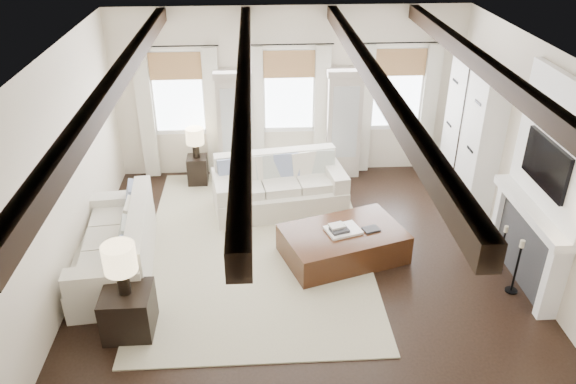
{
  "coord_description": "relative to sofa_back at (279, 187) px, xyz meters",
  "views": [
    {
      "loc": [
        -0.62,
        -6.35,
        5.04
      ],
      "look_at": [
        -0.2,
        0.72,
        1.15
      ],
      "focal_mm": 35.0,
      "sensor_mm": 36.0,
      "label": 1
    }
  ],
  "objects": [
    {
      "name": "ground",
      "position": [
        0.26,
        -2.27,
        -0.39
      ],
      "size": [
        7.5,
        7.5,
        0.0
      ],
      "primitive_type": "plane",
      "color": "black",
      "rests_on": "ground"
    },
    {
      "name": "room_shell",
      "position": [
        1.01,
        -1.37,
        1.49
      ],
      "size": [
        6.54,
        7.54,
        3.22
      ],
      "color": "#EEE1CA",
      "rests_on": "ground"
    },
    {
      "name": "area_rug",
      "position": [
        -0.42,
        -1.2,
        -0.38
      ],
      "size": [
        3.44,
        5.05,
        0.02
      ],
      "primitive_type": "cube",
      "color": "#BAB394",
      "rests_on": "ground"
    },
    {
      "name": "sofa_back",
      "position": [
        0.0,
        0.0,
        0.0
      ],
      "size": [
        2.37,
        1.34,
        0.96
      ],
      "color": "silver",
      "rests_on": "ground"
    },
    {
      "name": "sofa_left",
      "position": [
        -2.41,
        -1.7,
        -0.0
      ],
      "size": [
        1.26,
        2.39,
        0.99
      ],
      "color": "silver",
      "rests_on": "ground"
    },
    {
      "name": "ottoman",
      "position": [
        0.91,
        -1.57,
        -0.16
      ],
      "size": [
        2.03,
        1.6,
        0.47
      ],
      "primitive_type": "cube",
      "rotation": [
        0.0,
        0.0,
        0.31
      ],
      "color": "black",
      "rests_on": "ground"
    },
    {
      "name": "tray",
      "position": [
        0.89,
        -1.58,
        0.09
      ],
      "size": [
        0.59,
        0.52,
        0.04
      ],
      "primitive_type": "cube",
      "rotation": [
        0.0,
        0.0,
        0.31
      ],
      "color": "white",
      "rests_on": "ottoman"
    },
    {
      "name": "book_lower",
      "position": [
        0.83,
        -1.63,
        0.13
      ],
      "size": [
        0.31,
        0.27,
        0.04
      ],
      "primitive_type": "cube",
      "rotation": [
        0.0,
        0.0,
        0.31
      ],
      "color": "#262628",
      "rests_on": "tray"
    },
    {
      "name": "book_upper",
      "position": [
        0.8,
        -1.57,
        0.17
      ],
      "size": [
        0.26,
        0.23,
        0.03
      ],
      "primitive_type": "cube",
      "rotation": [
        0.0,
        0.0,
        0.31
      ],
      "color": "beige",
      "rests_on": "book_lower"
    },
    {
      "name": "book_loose",
      "position": [
        1.32,
        -1.57,
        0.09
      ],
      "size": [
        0.28,
        0.25,
        0.03
      ],
      "primitive_type": "cube",
      "rotation": [
        0.0,
        0.0,
        0.31
      ],
      "color": "#262628",
      "rests_on": "ottoman"
    },
    {
      "name": "side_table_front",
      "position": [
        -2.04,
        -3.03,
        -0.09
      ],
      "size": [
        0.61,
        0.61,
        0.61
      ],
      "primitive_type": "cube",
      "color": "black",
      "rests_on": "ground"
    },
    {
      "name": "lamp_front",
      "position": [
        -2.04,
        -3.03,
        0.69
      ],
      "size": [
        0.4,
        0.4,
        0.69
      ],
      "color": "black",
      "rests_on": "side_table_front"
    },
    {
      "name": "side_table_back",
      "position": [
        -1.5,
        1.01,
        -0.12
      ],
      "size": [
        0.37,
        0.37,
        0.55
      ],
      "primitive_type": "cube",
      "color": "black",
      "rests_on": "ground"
    },
    {
      "name": "lamp_back",
      "position": [
        -1.5,
        1.01,
        0.55
      ],
      "size": [
        0.33,
        0.33,
        0.57
      ],
      "color": "black",
      "rests_on": "side_table_back"
    },
    {
      "name": "candlestick_near",
      "position": [
        3.16,
        -2.55,
        -0.04
      ],
      "size": [
        0.17,
        0.17,
        0.86
      ],
      "color": "black",
      "rests_on": "ground"
    },
    {
      "name": "candlestick_far",
      "position": [
        3.16,
        -2.05,
        -0.08
      ],
      "size": [
        0.16,
        0.16,
        0.77
      ],
      "color": "black",
      "rests_on": "ground"
    }
  ]
}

